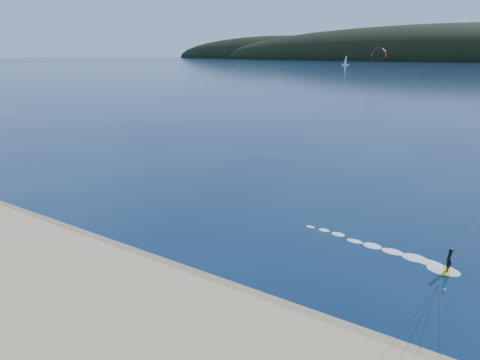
# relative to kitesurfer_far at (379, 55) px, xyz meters

# --- Properties ---
(ground) EXTENTS (1800.00, 1800.00, 0.00)m
(ground) POSITION_rel_kitesurfer_far_xyz_m (36.42, -200.89, -11.54)
(ground) COLOR #071A39
(ground) RESTS_ON ground
(wet_sand) EXTENTS (220.00, 2.50, 0.10)m
(wet_sand) POSITION_rel_kitesurfer_far_xyz_m (36.42, -196.39, -11.49)
(wet_sand) COLOR #948156
(wet_sand) RESTS_ON ground
(kitesurfer_far) EXTENTS (8.43, 4.75, 13.73)m
(kitesurfer_far) POSITION_rel_kitesurfer_far_xyz_m (0.00, 0.00, 0.00)
(kitesurfer_far) COLOR #C0DC19
(kitesurfer_far) RESTS_ON ground
(sailboat) EXTENTS (7.49, 4.72, 10.49)m
(sailboat) POSITION_rel_kitesurfer_far_xyz_m (-84.03, 207.10, -10.77)
(sailboat) COLOR white
(sailboat) RESTS_ON ground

